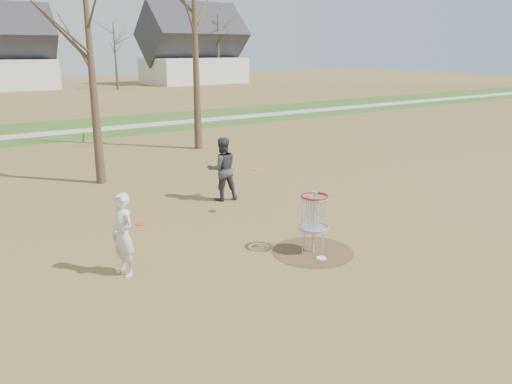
% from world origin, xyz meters
% --- Properties ---
extents(ground, '(160.00, 160.00, 0.00)m').
position_xyz_m(ground, '(0.00, 0.00, 0.00)').
color(ground, brown).
rests_on(ground, ground).
extents(green_band, '(160.00, 8.00, 0.01)m').
position_xyz_m(green_band, '(0.00, 21.00, 0.01)').
color(green_band, '#2D5119').
rests_on(green_band, ground).
extents(footpath, '(160.00, 1.50, 0.01)m').
position_xyz_m(footpath, '(0.00, 20.00, 0.01)').
color(footpath, '#9E9E99').
rests_on(footpath, green_band).
extents(dirt_circle, '(1.80, 1.80, 0.01)m').
position_xyz_m(dirt_circle, '(0.00, 0.00, 0.01)').
color(dirt_circle, '#47331E').
rests_on(dirt_circle, ground).
extents(player_standing, '(0.52, 0.68, 1.67)m').
position_xyz_m(player_standing, '(-3.82, 1.22, 0.84)').
color(player_standing, silver).
rests_on(player_standing, ground).
extents(player_throwing, '(1.05, 0.90, 1.87)m').
position_xyz_m(player_throwing, '(0.38, 4.55, 0.94)').
color(player_throwing, '#36373B').
rests_on(player_throwing, ground).
extents(disc_grounded, '(0.22, 0.22, 0.02)m').
position_xyz_m(disc_grounded, '(-0.10, -0.40, 0.02)').
color(disc_grounded, white).
rests_on(disc_grounded, dirt_circle).
extents(discs_in_play, '(4.13, 2.00, 0.25)m').
position_xyz_m(discs_in_play, '(-1.48, 1.97, 1.17)').
color(discs_in_play, orange).
rests_on(discs_in_play, ground).
extents(disc_golf_basket, '(0.64, 0.64, 1.35)m').
position_xyz_m(disc_golf_basket, '(0.00, 0.00, 0.91)').
color(disc_golf_basket, '#9EA3AD').
rests_on(disc_golf_basket, ground).
extents(bare_trees, '(52.62, 44.98, 9.00)m').
position_xyz_m(bare_trees, '(1.78, 35.79, 5.35)').
color(bare_trees, '#382B1E').
rests_on(bare_trees, ground).
extents(houses_row, '(56.51, 10.01, 7.26)m').
position_xyz_m(houses_row, '(4.32, 52.56, 3.52)').
color(houses_row, silver).
rests_on(houses_row, ground).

